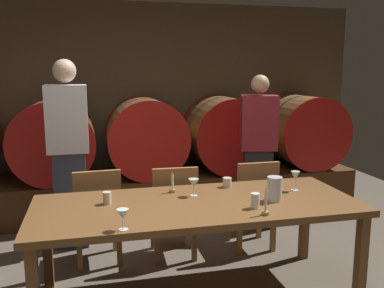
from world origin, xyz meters
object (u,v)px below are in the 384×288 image
Objects in this scene: wine_barrel_left at (54,140)px; wine_barrel_right at (224,134)px; cup_left at (107,198)px; pitcher at (275,189)px; wine_glass_center at (194,184)px; wine_barrel_far_right at (302,131)px; chair_left at (97,211)px; chair_center at (174,207)px; candle_left at (173,187)px; wine_barrel_center at (145,137)px; wine_glass_left at (123,215)px; cup_center at (227,182)px; wine_glass_right at (295,176)px; candle_right at (265,207)px; guest_right at (258,151)px; cup_right at (255,201)px; guest_left at (69,153)px; chair_right at (253,200)px; dining_table at (197,211)px.

wine_barrel_left and wine_barrel_right have the same top height.
wine_barrel_right is 10.23× the size of cup_left.
pitcher reaches higher than wine_glass_center.
wine_barrel_far_right is 10.23× the size of cup_left.
chair_left is (0.44, -1.36, -0.43)m from wine_barrel_left.
wine_glass_center is at bearing -114.20° from wine_barrel_right.
wine_barrel_far_right reaches higher than pitcher.
candle_left is (-0.09, -0.39, 0.31)m from chair_center.
wine_glass_left is (-0.46, -2.51, -0.07)m from wine_barrel_center.
chair_center is at bearing 137.99° from cup_center.
pitcher is 0.35m from wine_glass_right.
wine_glass_right is at bearing -0.26° from cup_left.
wine_glass_left reaches higher than chair_left.
wine_glass_center is at bearing 139.07° from chair_left.
candle_right is 0.71m from cup_center.
guest_right is 15.26× the size of cup_right.
wine_barrel_right reaches higher than wine_glass_right.
wine_barrel_center reaches higher than cup_left.
wine_glass_left is at bearing -168.57° from cup_right.
candle_left is (0.83, -0.90, -0.14)m from guest_left.
guest_left reaches higher than cup_center.
wine_barrel_right reaches higher than chair_right.
chair_left is 6.47× the size of wine_glass_center.
wine_glass_left reaches higher than dining_table.
candle_right reaches higher than cup_right.
guest_left is 1.95m from guest_right.
chair_right is 11.06× the size of cup_center.
wine_barrel_left is 2.08m from candle_left.
wine_barrel_right is at bearing 0.00° from wine_barrel_center.
chair_center is 0.78m from chair_right.
chair_right reaches higher than cup_right.
dining_table is 2.72× the size of chair_right.
pitcher is 1.19m from wine_glass_left.
wine_barrel_left reaches higher than wine_glass_left.
chair_left is 4.78× the size of pitcher.
guest_left reaches higher than wine_barrel_left.
guest_right is (1.10, -0.85, -0.07)m from wine_barrel_center.
guest_left is 11.34× the size of wine_glass_right.
wine_barrel_right is 0.39× the size of dining_table.
cup_right is (0.94, 0.19, -0.04)m from wine_glass_left.
chair_left is at bearing 96.46° from cup_left.
candle_left is at bearing 133.92° from cup_right.
wine_barrel_right is 2.38m from cup_right.
candle_right is at bearing -25.18° from cup_left.
dining_table is 0.73m from wine_glass_left.
guest_left is 10.50× the size of candle_left.
wine_barrel_right is at bearing 180.00° from wine_barrel_far_right.
guest_left is at bearing -153.95° from wine_barrel_right.
wine_barrel_far_right is at bearing 0.00° from wine_barrel_center.
pitcher is at bearing -51.68° from wine_barrel_left.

